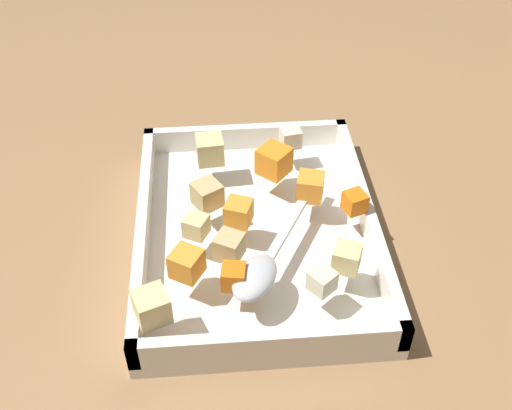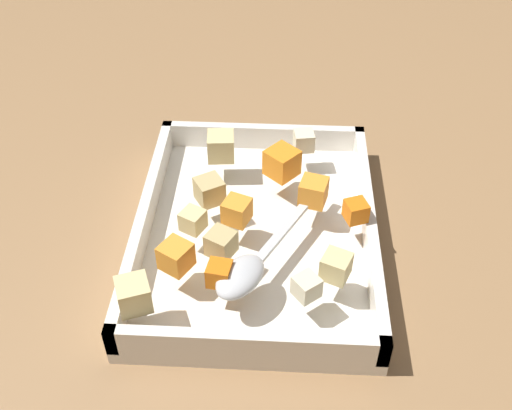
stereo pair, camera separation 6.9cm
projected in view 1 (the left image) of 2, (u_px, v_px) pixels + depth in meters
The scene contains 17 objects.
ground_plane at pixel (270, 236), 0.74m from camera, with size 4.00×4.00×0.00m, color #936D47.
baking_dish at pixel (256, 233), 0.72m from camera, with size 0.35×0.27×0.05m.
carrot_chunk_center at pixel (234, 277), 0.61m from camera, with size 0.02×0.02×0.02m, color orange.
carrot_chunk_near_left at pixel (355, 202), 0.69m from camera, with size 0.02×0.02×0.02m, color orange.
carrot_chunk_heap_side at pixel (239, 212), 0.68m from camera, with size 0.03×0.03×0.03m, color orange.
carrot_chunk_back_center at pixel (274, 161), 0.74m from camera, with size 0.03×0.03×0.03m, color orange.
carrot_chunk_under_handle at pixel (187, 264), 0.62m from camera, with size 0.03×0.03×0.03m, color orange.
carrot_chunk_corner_nw at pixel (310, 187), 0.71m from camera, with size 0.03×0.03×0.03m, color orange.
potato_chunk_front_center at pixel (207, 195), 0.70m from camera, with size 0.03×0.03×0.03m, color tan.
potato_chunk_corner_se at pixel (210, 149), 0.76m from camera, with size 0.03×0.03×0.03m, color #E0CC89.
potato_chunk_near_right at pixel (347, 258), 0.62m from camera, with size 0.03×0.03×0.03m, color #E0CC89.
potato_chunk_far_right at pixel (196, 226), 0.66m from camera, with size 0.02×0.02×0.02m, color #E0CC89.
potato_chunk_rim_edge at pixel (322, 281), 0.60m from camera, with size 0.02×0.02×0.02m, color beige.
potato_chunk_corner_sw at pixel (291, 137), 0.78m from camera, with size 0.02×0.02×0.02m, color beige.
potato_chunk_mid_left at pixel (229, 246), 0.64m from camera, with size 0.03×0.03×0.03m, color tan.
potato_chunk_far_left at pixel (152, 307), 0.58m from camera, with size 0.03×0.03×0.03m, color #E0CC89.
serving_spoon at pixel (260, 269), 0.62m from camera, with size 0.20×0.12×0.02m.
Camera 1 is at (0.52, -0.06, 0.52)m, focal length 43.48 mm.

